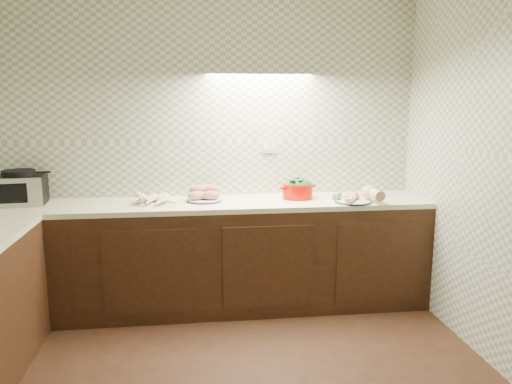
{
  "coord_description": "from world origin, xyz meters",
  "views": [
    {
      "loc": [
        -0.1,
        -2.46,
        1.72
      ],
      "look_at": [
        0.36,
        1.25,
        1.02
      ],
      "focal_mm": 35.0,
      "sensor_mm": 36.0,
      "label": 1
    }
  ],
  "objects": [
    {
      "name": "room",
      "position": [
        0.0,
        0.0,
        1.63
      ],
      "size": [
        3.6,
        3.6,
        2.6
      ],
      "color": "black",
      "rests_on": "ground"
    },
    {
      "name": "sweet_potato_plate",
      "position": [
        -0.03,
        1.55,
        0.95
      ],
      "size": [
        0.29,
        0.29,
        0.13
      ],
      "rotation": [
        0.0,
        0.0,
        0.04
      ],
      "color": "#111C41",
      "rests_on": "counter"
    },
    {
      "name": "onion_bowl",
      "position": [
        0.03,
        1.66,
        0.94
      ],
      "size": [
        0.13,
        0.13,
        0.1
      ],
      "color": "black",
      "rests_on": "counter"
    },
    {
      "name": "toaster_oven",
      "position": [
        -1.47,
        1.6,
        1.03
      ],
      "size": [
        0.41,
        0.33,
        0.27
      ],
      "rotation": [
        0.0,
        0.0,
        0.1
      ],
      "color": "black",
      "rests_on": "counter"
    },
    {
      "name": "counter",
      "position": [
        -0.68,
        0.68,
        0.45
      ],
      "size": [
        3.6,
        3.6,
        0.9
      ],
      "color": "black",
      "rests_on": "ground"
    },
    {
      "name": "parsnip_pile",
      "position": [
        -0.42,
        1.49,
        0.93
      ],
      "size": [
        0.4,
        0.37,
        0.08
      ],
      "color": "beige",
      "rests_on": "counter"
    },
    {
      "name": "dutch_oven",
      "position": [
        0.75,
        1.55,
        0.98
      ],
      "size": [
        0.32,
        0.32,
        0.17
      ],
      "rotation": [
        0.0,
        0.0,
        0.32
      ],
      "color": "#AC0900",
      "rests_on": "counter"
    },
    {
      "name": "veg_plate",
      "position": [
        1.23,
        1.35,
        0.95
      ],
      "size": [
        0.37,
        0.3,
        0.14
      ],
      "rotation": [
        0.0,
        0.0,
        -0.06
      ],
      "color": "#111C41",
      "rests_on": "counter"
    }
  ]
}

